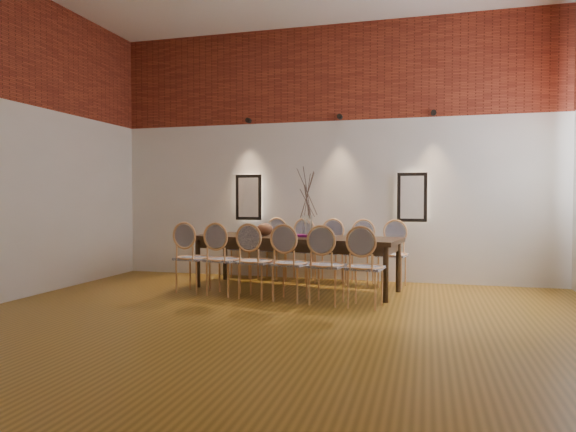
% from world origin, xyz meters
% --- Properties ---
extents(floor, '(7.00, 7.00, 0.02)m').
position_xyz_m(floor, '(0.00, 0.00, -0.01)').
color(floor, olive).
rests_on(floor, ground).
extents(wall_back, '(7.00, 0.10, 4.00)m').
position_xyz_m(wall_back, '(0.00, 3.55, 2.00)').
color(wall_back, silver).
rests_on(wall_back, ground).
extents(brick_band_back, '(7.00, 0.02, 1.50)m').
position_xyz_m(brick_band_back, '(0.00, 3.48, 3.25)').
color(brick_band_back, maroon).
rests_on(brick_band_back, ground).
extents(niche_left, '(0.36, 0.06, 0.66)m').
position_xyz_m(niche_left, '(-1.30, 3.45, 1.30)').
color(niche_left, '#FFEAC6').
rests_on(niche_left, wall_back).
extents(niche_right, '(0.36, 0.06, 0.66)m').
position_xyz_m(niche_right, '(1.30, 3.45, 1.30)').
color(niche_right, '#FFEAC6').
rests_on(niche_right, wall_back).
extents(spot_fixture_left, '(0.08, 0.10, 0.08)m').
position_xyz_m(spot_fixture_left, '(-1.30, 3.42, 2.55)').
color(spot_fixture_left, black).
rests_on(spot_fixture_left, wall_back).
extents(spot_fixture_mid, '(0.08, 0.10, 0.08)m').
position_xyz_m(spot_fixture_mid, '(0.20, 3.42, 2.55)').
color(spot_fixture_mid, black).
rests_on(spot_fixture_mid, wall_back).
extents(spot_fixture_right, '(0.08, 0.10, 0.08)m').
position_xyz_m(spot_fixture_right, '(1.60, 3.42, 2.55)').
color(spot_fixture_right, black).
rests_on(spot_fixture_right, wall_back).
extents(dining_table, '(3.00, 1.34, 0.75)m').
position_xyz_m(dining_table, '(-0.26, 2.45, 0.38)').
color(dining_table, '#342112').
rests_on(dining_table, floor).
extents(chair_near_a, '(0.50, 0.50, 0.94)m').
position_xyz_m(chair_near_a, '(-1.56, 1.89, 0.47)').
color(chair_near_a, '#E3AA6C').
rests_on(chair_near_a, floor).
extents(chair_near_b, '(0.50, 0.50, 0.94)m').
position_xyz_m(chair_near_b, '(-1.09, 1.82, 0.47)').
color(chair_near_b, '#E3AA6C').
rests_on(chair_near_b, floor).
extents(chair_near_c, '(0.50, 0.50, 0.94)m').
position_xyz_m(chair_near_c, '(-0.61, 1.75, 0.47)').
color(chair_near_c, '#E3AA6C').
rests_on(chair_near_c, floor).
extents(chair_near_d, '(0.50, 0.50, 0.94)m').
position_xyz_m(chair_near_d, '(-0.13, 1.68, 0.47)').
color(chair_near_d, '#E3AA6C').
rests_on(chair_near_d, floor).
extents(chair_near_e, '(0.50, 0.50, 0.94)m').
position_xyz_m(chair_near_e, '(0.34, 1.61, 0.47)').
color(chair_near_e, '#E3AA6C').
rests_on(chair_near_e, floor).
extents(chair_near_f, '(0.50, 0.50, 0.94)m').
position_xyz_m(chair_near_f, '(0.82, 1.54, 0.47)').
color(chair_near_f, '#E3AA6C').
rests_on(chair_near_f, floor).
extents(chair_far_a, '(0.50, 0.50, 0.94)m').
position_xyz_m(chair_far_a, '(-1.35, 3.36, 0.47)').
color(chair_far_a, '#E3AA6C').
rests_on(chair_far_a, floor).
extents(chair_far_b, '(0.50, 0.50, 0.94)m').
position_xyz_m(chair_far_b, '(-0.87, 3.29, 0.47)').
color(chair_far_b, '#E3AA6C').
rests_on(chair_far_b, floor).
extents(chair_far_c, '(0.50, 0.50, 0.94)m').
position_xyz_m(chair_far_c, '(-0.39, 3.22, 0.47)').
color(chair_far_c, '#E3AA6C').
rests_on(chair_far_c, floor).
extents(chair_far_d, '(0.50, 0.50, 0.94)m').
position_xyz_m(chair_far_d, '(0.08, 3.15, 0.47)').
color(chair_far_d, '#E3AA6C').
rests_on(chair_far_d, floor).
extents(chair_far_e, '(0.50, 0.50, 0.94)m').
position_xyz_m(chair_far_e, '(0.56, 3.08, 0.47)').
color(chair_far_e, '#E3AA6C').
rests_on(chair_far_e, floor).
extents(chair_far_f, '(0.50, 0.50, 0.94)m').
position_xyz_m(chair_far_f, '(1.04, 3.01, 0.47)').
color(chair_far_f, '#E3AA6C').
rests_on(chair_far_f, floor).
extents(vase, '(0.14, 0.14, 0.30)m').
position_xyz_m(vase, '(-0.09, 2.43, 0.90)').
color(vase, silver).
rests_on(vase, dining_table).
extents(dried_branches, '(0.50, 0.50, 0.70)m').
position_xyz_m(dried_branches, '(-0.09, 2.43, 1.35)').
color(dried_branches, brown).
rests_on(dried_branches, vase).
extents(bowl, '(0.24, 0.24, 0.18)m').
position_xyz_m(bowl, '(-0.72, 2.47, 0.84)').
color(bowl, brown).
rests_on(bowl, dining_table).
extents(book, '(0.28, 0.22, 0.03)m').
position_xyz_m(book, '(-0.19, 2.45, 0.77)').
color(book, '#7E0F62').
rests_on(book, dining_table).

